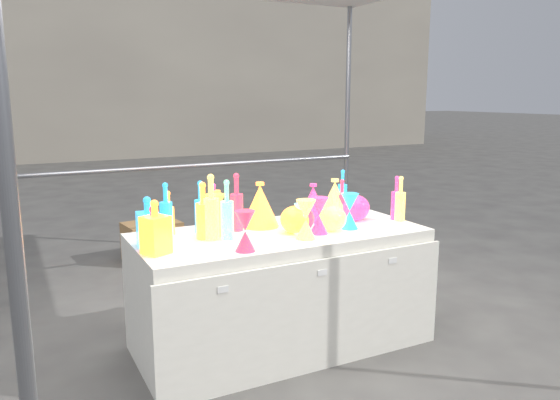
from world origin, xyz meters
name	(u,v)px	position (x,y,z in m)	size (l,w,h in m)	color
ground	(280,343)	(0.00, 0.00, 0.00)	(80.00, 80.00, 0.00)	slate
display_table	(281,289)	(0.00, -0.01, 0.37)	(1.84, 0.83, 0.75)	white
background_building	(190,49)	(4.00, 14.00, 3.00)	(14.00, 6.00, 6.00)	#AFA591
cardboard_box_closed	(152,241)	(-0.27, 2.21, 0.19)	(0.51, 0.37, 0.37)	#B18250
cardboard_box_flat	(277,245)	(1.01, 2.05, 0.03)	(0.60, 0.43, 0.05)	#B18250
bottle_0	(168,213)	(-0.64, 0.24, 0.89)	(0.07, 0.07, 0.27)	red
bottle_1	(201,207)	(-0.45, 0.20, 0.91)	(0.08, 0.08, 0.33)	#167E1F
bottle_2	(237,202)	(-0.23, 0.14, 0.93)	(0.08, 0.08, 0.37)	#CF4515
bottle_3	(214,207)	(-0.36, 0.21, 0.90)	(0.08, 0.08, 0.30)	#1A4498
bottle_4	(211,207)	(-0.44, 0.02, 0.94)	(0.09, 0.09, 0.39)	#158376
bottle_5	(227,209)	(-0.36, -0.02, 0.93)	(0.08, 0.08, 0.36)	#AE2264
bottle_6	(203,211)	(-0.48, 0.05, 0.92)	(0.09, 0.09, 0.34)	red
bottle_7	(166,209)	(-0.66, 0.22, 0.91)	(0.08, 0.08, 0.33)	#167E1F
decanter_0	(155,227)	(-0.81, -0.13, 0.90)	(0.13, 0.13, 0.29)	red
decanter_1	(154,229)	(-0.81, -0.10, 0.88)	(0.10, 0.10, 0.26)	#CF4515
decanter_2	(148,221)	(-0.81, 0.04, 0.89)	(0.12, 0.12, 0.29)	#167E1F
hourglass_0	(245,231)	(-0.37, -0.30, 0.86)	(0.11, 0.11, 0.22)	#CF4515
hourglass_1	(319,216)	(0.19, -0.16, 0.86)	(0.11, 0.11, 0.23)	#1A4498
hourglass_2	(306,220)	(0.05, -0.23, 0.87)	(0.12, 0.12, 0.24)	#158376
hourglass_3	(301,219)	(0.09, -0.11, 0.84)	(0.09, 0.09, 0.19)	#AE2264
hourglass_4	(215,215)	(-0.39, 0.10, 0.88)	(0.13, 0.13, 0.25)	red
hourglass_5	(350,211)	(0.43, -0.14, 0.86)	(0.11, 0.11, 0.23)	#167E1F
globe_0	(295,221)	(0.07, -0.08, 0.83)	(0.19, 0.19, 0.15)	red
globe_1	(332,220)	(0.30, -0.13, 0.82)	(0.17, 0.17, 0.14)	#158376
globe_2	(300,220)	(0.10, -0.07, 0.82)	(0.18, 0.18, 0.15)	#CF4515
globe_3	(355,209)	(0.59, 0.04, 0.83)	(0.19, 0.19, 0.16)	#1A4498
lampshade_0	(217,210)	(-0.34, 0.20, 0.88)	(0.22, 0.22, 0.26)	#F1FF35
lampshade_1	(260,204)	(-0.05, 0.18, 0.90)	(0.25, 0.25, 0.29)	#F1FF35
lampshade_2	(313,202)	(0.34, 0.17, 0.88)	(0.21, 0.21, 0.25)	#1A4498
lampshade_3	(335,199)	(0.48, 0.13, 0.89)	(0.24, 0.24, 0.28)	#158376
bottle_8	(342,190)	(0.70, 0.36, 0.90)	(0.07, 0.07, 0.30)	#167E1F
bottle_9	(342,200)	(0.52, 0.09, 0.89)	(0.06, 0.06, 0.28)	#CF4515
bottle_10	(396,198)	(0.86, -0.06, 0.90)	(0.07, 0.07, 0.30)	#1A4498
bottle_11	(400,199)	(0.86, -0.10, 0.90)	(0.07, 0.07, 0.31)	#158376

